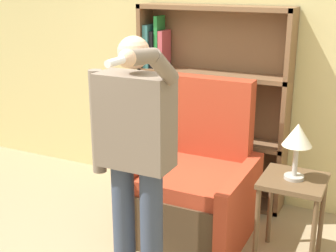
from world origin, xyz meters
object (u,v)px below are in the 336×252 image
(person_standing, at_px, (135,153))
(side_table, at_px, (292,194))
(bookcase, at_px, (198,107))
(armchair, at_px, (196,189))
(table_lamp, at_px, (297,138))

(person_standing, distance_m, side_table, 1.25)
(bookcase, xyz_separation_m, armchair, (0.28, -0.68, -0.50))
(person_standing, relative_size, table_lamp, 4.20)
(person_standing, bearing_deg, side_table, 43.12)
(bookcase, distance_m, person_standing, 1.61)
(person_standing, bearing_deg, armchair, 86.90)
(side_table, xyz_separation_m, table_lamp, (0.00, 0.00, 0.43))
(person_standing, xyz_separation_m, side_table, (0.85, 0.80, -0.45))
(bookcase, distance_m, side_table, 1.38)
(table_lamp, bearing_deg, bookcase, 143.45)
(table_lamp, bearing_deg, person_standing, -136.88)
(armchair, distance_m, person_standing, 1.10)
(side_table, relative_size, table_lamp, 1.64)
(armchair, relative_size, side_table, 1.86)
(armchair, distance_m, side_table, 0.83)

